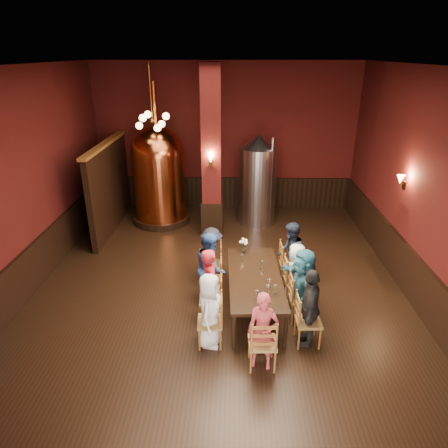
{
  "coord_description": "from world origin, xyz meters",
  "views": [
    {
      "loc": [
        0.32,
        -7.38,
        4.73
      ],
      "look_at": [
        0.1,
        0.2,
        1.44
      ],
      "focal_mm": 32.0,
      "sensor_mm": 36.0,
      "label": 1
    }
  ],
  "objects_px": {
    "person_1": "(210,286)",
    "steel_vessel": "(257,180)",
    "person_0": "(210,310)",
    "person_2": "(211,268)",
    "rose_vase": "(244,244)",
    "copper_kettle": "(159,174)",
    "dining_table": "(255,279)"
  },
  "relations": [
    {
      "from": "person_1",
      "to": "copper_kettle",
      "type": "relative_size",
      "value": 0.37
    },
    {
      "from": "person_2",
      "to": "rose_vase",
      "type": "distance_m",
      "value": 0.98
    },
    {
      "from": "rose_vase",
      "to": "person_2",
      "type": "bearing_deg",
      "value": -133.43
    },
    {
      "from": "person_0",
      "to": "copper_kettle",
      "type": "relative_size",
      "value": 0.34
    },
    {
      "from": "dining_table",
      "to": "steel_vessel",
      "type": "relative_size",
      "value": 0.94
    },
    {
      "from": "copper_kettle",
      "to": "steel_vessel",
      "type": "xyz_separation_m",
      "value": [
        2.85,
        0.01,
        -0.16
      ]
    },
    {
      "from": "person_0",
      "to": "person_2",
      "type": "relative_size",
      "value": 0.9
    },
    {
      "from": "person_0",
      "to": "copper_kettle",
      "type": "bearing_deg",
      "value": 29.67
    },
    {
      "from": "person_2",
      "to": "rose_vase",
      "type": "relative_size",
      "value": 4.7
    },
    {
      "from": "person_0",
      "to": "rose_vase",
      "type": "xyz_separation_m",
      "value": [
        0.61,
        2.03,
        0.28
      ]
    },
    {
      "from": "steel_vessel",
      "to": "rose_vase",
      "type": "relative_size",
      "value": 8.04
    },
    {
      "from": "copper_kettle",
      "to": "steel_vessel",
      "type": "bearing_deg",
      "value": 0.27
    },
    {
      "from": "person_2",
      "to": "steel_vessel",
      "type": "xyz_separation_m",
      "value": [
        1.11,
        4.16,
        0.54
      ]
    },
    {
      "from": "person_1",
      "to": "steel_vessel",
      "type": "height_order",
      "value": "steel_vessel"
    },
    {
      "from": "dining_table",
      "to": "person_0",
      "type": "distance_m",
      "value": 1.31
    },
    {
      "from": "dining_table",
      "to": "copper_kettle",
      "type": "xyz_separation_m",
      "value": [
        -2.6,
        4.44,
        0.77
      ]
    },
    {
      "from": "dining_table",
      "to": "person_2",
      "type": "bearing_deg",
      "value": 158.78
    },
    {
      "from": "dining_table",
      "to": "person_2",
      "type": "distance_m",
      "value": 0.91
    },
    {
      "from": "person_0",
      "to": "steel_vessel",
      "type": "xyz_separation_m",
      "value": [
        1.05,
        5.49,
        0.62
      ]
    },
    {
      "from": "dining_table",
      "to": "rose_vase",
      "type": "relative_size",
      "value": 7.52
    },
    {
      "from": "dining_table",
      "to": "copper_kettle",
      "type": "distance_m",
      "value": 5.21
    },
    {
      "from": "person_1",
      "to": "copper_kettle",
      "type": "height_order",
      "value": "copper_kettle"
    },
    {
      "from": "copper_kettle",
      "to": "steel_vessel",
      "type": "height_order",
      "value": "copper_kettle"
    },
    {
      "from": "person_1",
      "to": "rose_vase",
      "type": "distance_m",
      "value": 1.51
    },
    {
      "from": "person_2",
      "to": "steel_vessel",
      "type": "height_order",
      "value": "steel_vessel"
    },
    {
      "from": "person_2",
      "to": "dining_table",
      "type": "bearing_deg",
      "value": -113.67
    },
    {
      "from": "person_1",
      "to": "person_2",
      "type": "height_order",
      "value": "person_2"
    },
    {
      "from": "person_0",
      "to": "steel_vessel",
      "type": "bearing_deg",
      "value": 0.68
    },
    {
      "from": "steel_vessel",
      "to": "dining_table",
      "type": "bearing_deg",
      "value": -93.13
    },
    {
      "from": "copper_kettle",
      "to": "rose_vase",
      "type": "relative_size",
      "value": 12.37
    },
    {
      "from": "person_1",
      "to": "person_0",
      "type": "bearing_deg",
      "value": 165.57
    },
    {
      "from": "copper_kettle",
      "to": "rose_vase",
      "type": "xyz_separation_m",
      "value": [
        2.4,
        -3.45,
        -0.5
      ]
    }
  ]
}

